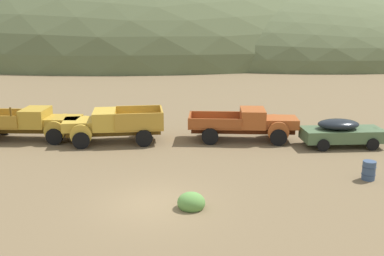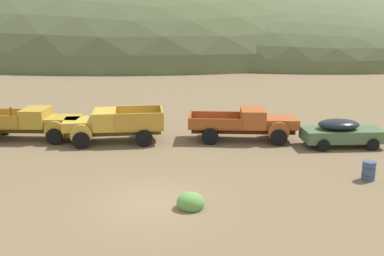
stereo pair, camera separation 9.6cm
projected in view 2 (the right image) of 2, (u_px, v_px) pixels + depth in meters
The scene contains 9 objects.
ground_plane at pixel (153, 203), 17.20m from camera, with size 300.00×300.00×0.00m, color brown.
hill_center at pixel (131, 49), 95.22m from camera, with size 106.12×86.73×36.52m, color #56603D.
hill_far_right at pixel (278, 53), 86.09m from camera, with size 75.50×65.52×24.93m, color #56603D.
truck_mustard at pixel (35, 123), 25.84m from camera, with size 6.55×2.86×2.16m.
truck_faded_yellow at pixel (108, 125), 25.29m from camera, with size 6.02×3.69×1.91m.
truck_oxide_orange at pixel (251, 124), 25.66m from camera, with size 6.50×2.81×1.89m.
car_weathered_green at pixel (345, 132), 24.51m from camera, with size 4.95×2.63×1.57m.
oil_drum_by_truck at pixel (369, 171), 19.57m from camera, with size 0.62×0.62×0.87m.
bush_back_edge at pixel (189, 203), 16.74m from camera, with size 1.08×0.98×0.82m.
Camera 2 is at (3.86, -15.50, 7.22)m, focal length 40.81 mm.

